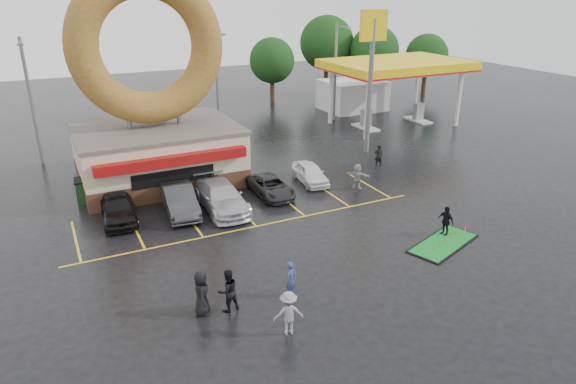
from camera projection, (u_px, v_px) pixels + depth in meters
name	position (u px, v px, depth m)	size (l,w,h in m)	color
ground	(283.00, 254.00, 25.09)	(120.00, 120.00, 0.00)	black
donut_shop	(154.00, 114.00, 32.98)	(10.20, 8.70, 13.50)	#472B19
gas_station	(376.00, 80.00, 49.29)	(12.30, 13.65, 5.90)	silver
shell_sign	(372.00, 56.00, 37.61)	(2.20, 0.36, 10.60)	slate
streetlight_left	(31.00, 99.00, 35.79)	(0.40, 2.21, 9.00)	slate
streetlight_mid	(217.00, 81.00, 42.33)	(0.40, 2.21, 9.00)	slate
streetlight_right	(336.00, 70.00, 48.06)	(0.40, 2.21, 9.00)	slate
tree_far_a	(374.00, 51.00, 58.71)	(5.60, 5.60, 8.00)	#332114
tree_far_b	(427.00, 55.00, 59.74)	(4.90, 4.90, 7.00)	#332114
tree_far_c	(327.00, 43.00, 60.16)	(6.30, 6.30, 9.00)	#332114
tree_far_d	(272.00, 61.00, 55.73)	(4.90, 4.90, 7.00)	#332114
car_black	(118.00, 208.00, 28.37)	(1.79, 4.46, 1.52)	black
car_dgrey	(179.00, 200.00, 29.33)	(1.66, 4.76, 1.57)	#2D2D2F
car_silver	(221.00, 197.00, 29.75)	(2.21, 5.43, 1.58)	#B8B9BE
car_grey	(271.00, 187.00, 31.80)	(1.94, 4.21, 1.17)	#28282A
car_white	(310.00, 173.00, 33.87)	(1.54, 3.82, 1.30)	white
person_blue	(291.00, 279.00, 21.38)	(0.59, 0.39, 1.63)	navy
person_blackjkt	(228.00, 291.00, 20.41)	(0.89, 0.69, 1.82)	black
person_hoodie	(288.00, 313.00, 19.05)	(1.15, 0.66, 1.79)	gray
person_bystander	(202.00, 293.00, 20.19)	(0.92, 0.60, 1.89)	black
person_cameraman	(446.00, 221.00, 26.66)	(0.95, 0.40, 1.63)	black
person_walker_near	(357.00, 176.00, 32.79)	(1.54, 0.49, 1.66)	#999A9C
person_walker_far	(379.00, 155.00, 36.88)	(0.59, 0.39, 1.61)	black
dumpster	(92.00, 190.00, 31.16)	(1.80, 1.20, 1.30)	#183F1D
putting_green	(443.00, 243.00, 26.02)	(4.62, 3.18, 0.53)	black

